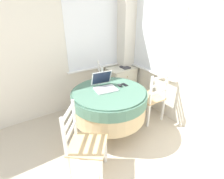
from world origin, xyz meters
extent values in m
cube|color=silver|center=(0.00, 2.85, 1.27)|extent=(4.40, 0.06, 2.55)
cube|color=white|center=(1.37, 2.81, 1.49)|extent=(1.10, 0.01, 1.42)
cube|color=white|center=(1.37, 2.78, 0.77)|extent=(1.18, 0.07, 0.02)
cube|color=white|center=(2.19, 1.99, 1.49)|extent=(0.01, 1.10, 1.42)
cube|color=white|center=(2.16, 1.99, 0.77)|extent=(0.07, 1.18, 0.02)
cube|color=silver|center=(2.06, 2.68, 1.27)|extent=(0.28, 0.28, 2.55)
cylinder|color=#4C3D2D|center=(1.03, 1.73, 0.01)|extent=(0.36, 0.36, 0.03)
cylinder|color=#4C3D2D|center=(1.03, 1.73, 0.39)|extent=(0.11, 0.11, 0.73)
cylinder|color=tan|center=(1.03, 1.73, 0.55)|extent=(1.12, 1.12, 0.42)
cylinder|color=#4C7560|center=(1.03, 1.73, 0.68)|extent=(1.15, 1.15, 0.16)
cylinder|color=#4C7560|center=(1.03, 1.73, 0.76)|extent=(1.09, 1.09, 0.02)
cube|color=silver|center=(1.00, 1.78, 0.78)|extent=(0.36, 0.29, 0.02)
cube|color=silver|center=(1.00, 1.79, 0.79)|extent=(0.30, 0.19, 0.00)
cube|color=silver|center=(1.02, 1.94, 0.91)|extent=(0.33, 0.14, 0.23)
cube|color=#192338|center=(1.02, 1.94, 0.91)|extent=(0.30, 0.12, 0.20)
ellipsoid|color=black|center=(1.25, 1.75, 0.80)|extent=(0.06, 0.09, 0.04)
cube|color=black|center=(1.34, 1.76, 0.78)|extent=(0.06, 0.12, 0.01)
cube|color=black|center=(1.34, 1.76, 0.78)|extent=(0.05, 0.08, 0.00)
cube|color=tan|center=(1.13, 2.54, 0.44)|extent=(0.54, 0.53, 0.02)
cube|color=white|center=(1.01, 2.77, 0.22)|extent=(0.04, 0.04, 0.43)
cube|color=white|center=(0.90, 2.43, 0.22)|extent=(0.04, 0.04, 0.43)
cube|color=white|center=(1.37, 2.64, 0.22)|extent=(0.04, 0.04, 0.43)
cube|color=white|center=(1.25, 2.31, 0.22)|extent=(0.04, 0.04, 0.43)
cube|color=white|center=(1.37, 2.64, 0.70)|extent=(0.04, 0.04, 0.49)
cube|color=white|center=(1.25, 2.31, 0.70)|extent=(0.04, 0.04, 0.49)
cube|color=white|center=(1.31, 2.48, 0.89)|extent=(0.14, 0.34, 0.04)
cube|color=white|center=(1.31, 2.48, 0.76)|extent=(0.14, 0.34, 0.04)
cube|color=white|center=(1.31, 2.48, 0.63)|extent=(0.14, 0.34, 0.04)
cube|color=tan|center=(1.84, 1.67, 0.44)|extent=(0.41, 0.43, 0.02)
cube|color=white|center=(2.02, 1.86, 0.22)|extent=(0.03, 0.03, 0.43)
cube|color=white|center=(1.67, 1.86, 0.22)|extent=(0.03, 0.03, 0.43)
cube|color=white|center=(2.02, 1.48, 0.22)|extent=(0.03, 0.03, 0.43)
cube|color=white|center=(1.66, 1.48, 0.22)|extent=(0.03, 0.03, 0.43)
cube|color=white|center=(2.02, 1.48, 0.70)|extent=(0.03, 0.03, 0.49)
cube|color=white|center=(1.66, 1.48, 0.70)|extent=(0.03, 0.03, 0.49)
cube|color=white|center=(1.84, 1.48, 0.89)|extent=(0.36, 0.02, 0.04)
cube|color=white|center=(1.84, 1.48, 0.76)|extent=(0.36, 0.02, 0.04)
cube|color=white|center=(1.84, 1.48, 0.63)|extent=(0.36, 0.02, 0.04)
cube|color=tan|center=(0.39, 1.21, 0.44)|extent=(0.59, 0.59, 0.02)
cube|color=white|center=(0.42, 0.95, 0.22)|extent=(0.05, 0.05, 0.43)
cube|color=white|center=(0.65, 1.23, 0.22)|extent=(0.05, 0.05, 0.43)
cube|color=white|center=(0.13, 1.19, 0.22)|extent=(0.05, 0.05, 0.43)
cube|color=white|center=(0.36, 1.47, 0.22)|extent=(0.05, 0.05, 0.43)
cube|color=white|center=(0.13, 1.19, 0.70)|extent=(0.05, 0.05, 0.49)
cube|color=white|center=(0.36, 1.47, 0.70)|extent=(0.05, 0.05, 0.49)
cube|color=white|center=(0.24, 1.33, 0.89)|extent=(0.24, 0.29, 0.04)
cube|color=white|center=(0.24, 1.33, 0.76)|extent=(0.24, 0.29, 0.04)
cube|color=white|center=(0.24, 1.33, 0.63)|extent=(0.24, 0.29, 0.04)
cube|color=silver|center=(1.87, 2.57, 0.36)|extent=(0.57, 0.41, 0.72)
cube|color=silver|center=(1.87, 2.57, 0.73)|extent=(0.59, 0.43, 0.02)
cube|color=white|center=(1.87, 2.36, 0.60)|extent=(0.50, 0.01, 0.20)
sphere|color=olive|center=(1.87, 2.36, 0.60)|extent=(0.02, 0.02, 0.02)
cube|color=white|center=(1.87, 2.36, 0.36)|extent=(0.50, 0.01, 0.20)
sphere|color=olive|center=(1.87, 2.36, 0.36)|extent=(0.02, 0.02, 0.02)
cube|color=white|center=(1.87, 2.36, 0.12)|extent=(0.50, 0.01, 0.20)
sphere|color=olive|center=(1.87, 2.36, 0.12)|extent=(0.02, 0.02, 0.02)
cube|color=#3F3F44|center=(1.93, 2.51, 0.75)|extent=(0.16, 0.20, 0.02)
camera|label=1|loc=(-0.23, -0.25, 1.93)|focal=28.00mm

